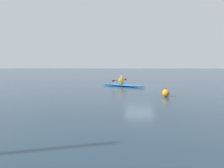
% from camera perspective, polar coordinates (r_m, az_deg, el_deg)
% --- Properties ---
extents(ground_plane, '(160.00, 160.00, 0.00)m').
position_cam_1_polar(ground_plane, '(17.76, 7.94, -0.64)').
color(ground_plane, '#233847').
extents(kayak, '(3.97, 2.93, 0.25)m').
position_cam_1_polar(kayak, '(17.50, 3.00, -0.27)').
color(kayak, '#1959A5').
rests_on(kayak, ground).
extents(kayaker, '(1.37, 2.00, 0.71)m').
position_cam_1_polar(kayaker, '(17.51, 2.74, 1.12)').
color(kayaker, yellow).
rests_on(kayaker, kayak).
extents(mooring_buoy_white_far, '(0.44, 0.44, 0.48)m').
position_cam_1_polar(mooring_buoy_white_far, '(12.39, 15.29, -2.47)').
color(mooring_buoy_white_far, orange).
rests_on(mooring_buoy_white_far, ground).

